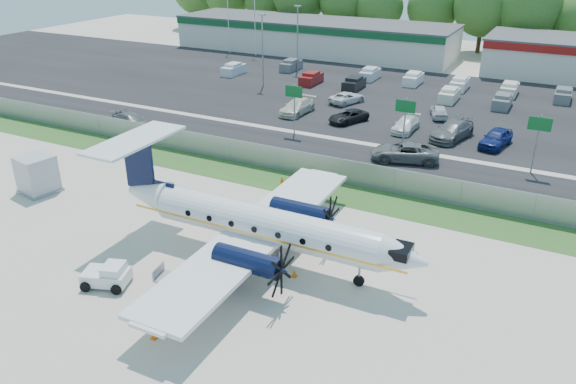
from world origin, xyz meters
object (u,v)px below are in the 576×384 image
at_px(baggage_cart_far, 266,253).
at_px(baggage_cart_near, 174,278).
at_px(aircraft, 259,223).
at_px(service_container, 37,175).
at_px(pushback_tug, 108,275).

bearing_deg(baggage_cart_far, baggage_cart_near, -125.27).
relative_size(aircraft, service_container, 6.75).
bearing_deg(pushback_tug, service_container, 152.49).
xyz_separation_m(aircraft, service_container, (-20.02, 0.85, -1.13)).
height_order(baggage_cart_far, service_container, service_container).
distance_m(baggage_cart_near, service_container, 18.04).
bearing_deg(pushback_tug, baggage_cart_far, 43.52).
bearing_deg(baggage_cart_near, pushback_tug, -153.95).
bearing_deg(aircraft, service_container, 177.56).
bearing_deg(service_container, baggage_cart_far, -2.43).
distance_m(aircraft, baggage_cart_near, 5.86).
distance_m(aircraft, service_container, 20.07).
bearing_deg(service_container, baggage_cart_near, -17.96).
height_order(baggage_cart_near, baggage_cart_far, baggage_cart_far).
xyz_separation_m(baggage_cart_near, service_container, (-17.14, 5.56, 0.84)).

